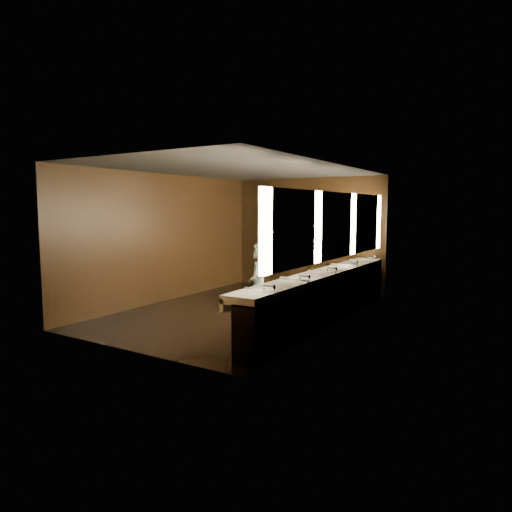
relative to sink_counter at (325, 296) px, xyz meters
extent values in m
plane|color=black|center=(-1.79, 0.00, -0.50)|extent=(6.00, 6.00, 0.00)
cube|color=#2D2D2B|center=(-1.79, 0.00, 2.30)|extent=(4.00, 6.00, 0.02)
cube|color=black|center=(-1.79, 3.00, 0.90)|extent=(4.00, 0.02, 2.80)
cube|color=black|center=(-1.79, -3.00, 0.90)|extent=(4.00, 0.02, 2.80)
cube|color=black|center=(-3.79, 0.00, 0.90)|extent=(0.02, 6.00, 2.80)
cube|color=black|center=(0.21, 0.00, 0.90)|extent=(0.02, 6.00, 2.80)
cube|color=black|center=(0.03, 0.00, -0.09)|extent=(0.36, 5.40, 0.81)
cube|color=white|center=(-0.07, 0.00, 0.35)|extent=(0.55, 5.40, 0.12)
cube|color=white|center=(-0.31, 0.00, 0.27)|extent=(0.06, 5.40, 0.18)
cylinder|color=silver|center=(0.12, -2.20, 0.49)|extent=(0.18, 0.04, 0.04)
cylinder|color=silver|center=(0.12, -1.10, 0.49)|extent=(0.18, 0.04, 0.04)
cylinder|color=silver|center=(0.12, 0.00, 0.49)|extent=(0.18, 0.04, 0.04)
cylinder|color=silver|center=(0.12, 1.10, 0.49)|extent=(0.18, 0.04, 0.04)
cylinder|color=silver|center=(0.12, 2.20, 0.49)|extent=(0.18, 0.04, 0.04)
cube|color=#FAE5BF|center=(0.18, -2.40, 1.25)|extent=(0.06, 0.22, 1.15)
cube|color=white|center=(0.19, -1.60, 1.25)|extent=(0.03, 1.32, 1.15)
cube|color=#FAE5BF|center=(0.18, -0.80, 1.25)|extent=(0.06, 0.23, 1.15)
cube|color=white|center=(0.19, 0.00, 1.25)|extent=(0.03, 1.32, 1.15)
cube|color=#FAE5BF|center=(0.18, 0.80, 1.25)|extent=(0.06, 0.23, 1.15)
cube|color=white|center=(0.19, 1.60, 1.25)|extent=(0.03, 1.32, 1.15)
cube|color=#FAE5BF|center=(0.18, 2.40, 1.25)|extent=(0.06, 0.22, 1.15)
imported|color=#7CA1B9|center=(-0.62, -1.25, 0.25)|extent=(0.49, 0.62, 1.50)
cylinder|color=black|center=(-0.22, -0.86, -0.20)|extent=(0.48, 0.48, 0.59)
camera|label=1|loc=(3.20, -7.46, 1.55)|focal=32.00mm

